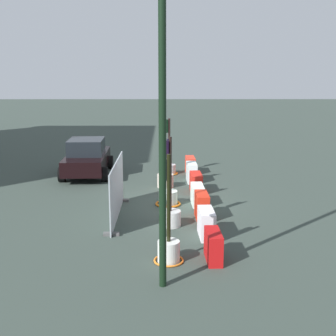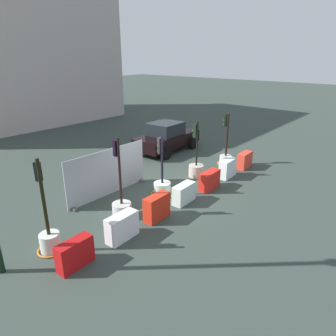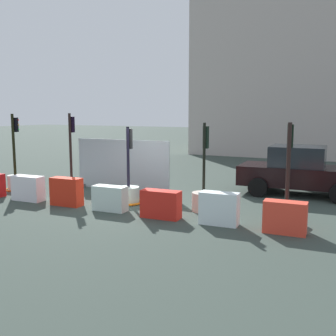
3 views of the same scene
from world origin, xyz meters
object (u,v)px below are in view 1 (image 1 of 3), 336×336
object	(u,v)px
traffic_light_4	(169,165)
construction_barrier_6	(190,165)
construction_barrier_1	(206,223)
car_black_sedan	(87,158)
traffic_light_2	(168,195)
traffic_light_0	(168,244)
construction_barrier_2	(202,206)
construction_barrier_4	(196,183)
construction_barrier_3	(197,195)
construction_barrier_5	(192,172)
street_lamp_post	(162,119)
traffic_light_3	(165,177)
construction_barrier_0	(213,246)
traffic_light_1	(170,212)

from	to	relation	value
traffic_light_4	construction_barrier_6	distance (m)	1.07
construction_barrier_1	car_black_sedan	xyz separation A→B (m)	(8.23, 5.08, 0.44)
traffic_light_2	car_black_sedan	world-z (taller)	traffic_light_2
traffic_light_0	traffic_light_4	bearing A→B (deg)	-0.50
construction_barrier_2	construction_barrier_6	bearing A→B (deg)	0.25
construction_barrier_4	construction_barrier_3	bearing A→B (deg)	177.99
construction_barrier_3	car_black_sedan	xyz separation A→B (m)	(4.91, 5.03, 0.48)
construction_barrier_5	street_lamp_post	size ratio (longest dim) A/B	0.15
traffic_light_3	construction_barrier_0	world-z (taller)	traffic_light_3
traffic_light_1	traffic_light_2	world-z (taller)	traffic_light_1
traffic_light_4	construction_barrier_1	bearing A→B (deg)	-172.62
traffic_light_2	traffic_light_4	xyz separation A→B (m)	(5.13, -0.08, 0.08)
traffic_light_1	construction_barrier_5	size ratio (longest dim) A/B	2.81
construction_barrier_6	traffic_light_1	bearing A→B (deg)	171.94
traffic_light_0	traffic_light_4	world-z (taller)	traffic_light_0
traffic_light_3	construction_barrier_0	xyz separation A→B (m)	(-7.70, -1.31, -0.05)
construction_barrier_6	construction_barrier_2	bearing A→B (deg)	-179.75
construction_barrier_5	car_black_sedan	bearing A→B (deg)	74.44
traffic_light_4	car_black_sedan	xyz separation A→B (m)	(-0.20, 3.98, 0.41)
traffic_light_2	construction_barrier_0	xyz separation A→B (m)	(-5.08, -1.20, 0.03)
construction_barrier_0	construction_barrier_6	size ratio (longest dim) A/B	1.00
traffic_light_4	construction_barrier_4	distance (m)	3.50
traffic_light_1	construction_barrier_1	world-z (taller)	traffic_light_1
construction_barrier_1	traffic_light_3	bearing A→B (deg)	12.16
construction_barrier_1	construction_barrier_2	world-z (taller)	construction_barrier_2
traffic_light_4	construction_barrier_5	size ratio (longest dim) A/B	2.60
construction_barrier_1	construction_barrier_5	world-z (taller)	construction_barrier_5
traffic_light_0	construction_barrier_6	bearing A→B (deg)	-6.28
construction_barrier_4	traffic_light_3	bearing A→B (deg)	57.80
traffic_light_1	traffic_light_4	bearing A→B (deg)	-0.16
traffic_light_0	car_black_sedan	distance (m)	10.80
traffic_light_3	traffic_light_4	xyz separation A→B (m)	(2.51, -0.19, -0.00)
construction_barrier_5	construction_barrier_1	bearing A→B (deg)	-179.45
construction_barrier_0	construction_barrier_1	world-z (taller)	construction_barrier_1
traffic_light_2	construction_barrier_0	distance (m)	5.22
construction_barrier_3	construction_barrier_5	xyz separation A→B (m)	(3.51, 0.02, 0.06)
construction_barrier_6	car_black_sedan	distance (m)	5.07
traffic_light_0	construction_barrier_3	distance (m)	5.28
traffic_light_1	street_lamp_post	bearing A→B (deg)	177.12
traffic_light_0	traffic_light_4	xyz separation A→B (m)	(10.27, -0.09, -0.04)
construction_barrier_3	construction_barrier_5	size ratio (longest dim) A/B	1.03
traffic_light_2	construction_barrier_2	bearing A→B (deg)	-144.57
car_black_sedan	construction_barrier_5	bearing A→B (deg)	-105.56
traffic_light_3	construction_barrier_5	world-z (taller)	traffic_light_3
traffic_light_3	construction_barrier_5	distance (m)	1.51
construction_barrier_2	traffic_light_0	bearing A→B (deg)	161.43
traffic_light_0	car_black_sedan	xyz separation A→B (m)	(10.07, 3.89, 0.36)
street_lamp_post	construction_barrier_3	bearing A→B (deg)	-11.06
construction_barrier_6	street_lamp_post	world-z (taller)	street_lamp_post
traffic_light_1	construction_barrier_5	world-z (taller)	traffic_light_1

